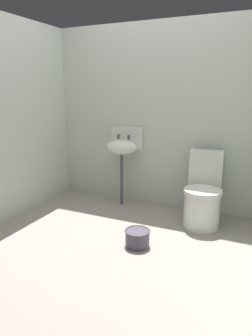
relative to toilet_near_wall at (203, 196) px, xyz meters
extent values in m
cube|color=gray|center=(-0.65, -0.90, -0.36)|extent=(3.11, 2.89, 0.08)
cube|color=#B7BEB1|center=(-0.65, 0.40, 0.78)|extent=(3.11, 0.10, 2.21)
cylinder|color=silver|center=(0.01, -0.09, -0.13)|extent=(0.42, 0.42, 0.38)
cylinder|color=silver|center=(0.01, -0.09, 0.08)|extent=(0.44, 0.44, 0.04)
cube|color=silver|center=(-0.02, 0.21, 0.26)|extent=(0.38, 0.22, 0.40)
cylinder|color=#4B4453|center=(-1.05, 0.16, 0.01)|extent=(0.04, 0.04, 0.66)
ellipsoid|color=silver|center=(-1.05, 0.16, 0.43)|extent=(0.40, 0.32, 0.18)
cube|color=silver|center=(-1.05, 0.33, 0.53)|extent=(0.42, 0.04, 0.28)
cylinder|color=#4B4453|center=(-1.12, 0.22, 0.55)|extent=(0.04, 0.04, 0.06)
cylinder|color=#4B4453|center=(-0.98, 0.22, 0.55)|extent=(0.04, 0.04, 0.06)
cylinder|color=#4B4453|center=(-0.45, -0.76, -0.24)|extent=(0.23, 0.23, 0.15)
torus|color=#524650|center=(-0.45, -0.76, -0.17)|extent=(0.24, 0.24, 0.02)
camera|label=1|loc=(0.54, -3.19, 1.11)|focal=32.63mm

